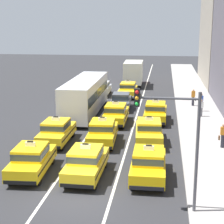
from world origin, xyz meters
TOP-DOWN VIEW (x-y plane):
  - ground_plane at (0.00, 0.00)m, footprint 160.00×160.00m
  - lane_stripe_left_center at (-1.60, 20.00)m, footprint 0.14×80.00m
  - lane_stripe_center_right at (1.60, 20.00)m, footprint 0.14×80.00m
  - sidewalk_curb at (7.20, 15.00)m, footprint 4.00×90.00m
  - taxi_left_nearest at (-3.21, 2.61)m, footprint 2.05×4.65m
  - taxi_left_second at (-3.37, 8.24)m, footprint 1.85×4.57m
  - bus_left_third at (-3.13, 17.09)m, footprint 2.63×11.23m
  - sedan_left_fourth at (-3.13, 26.58)m, footprint 1.81×4.32m
  - taxi_center_nearest at (-0.11, 2.60)m, footprint 1.88×4.58m
  - taxi_center_second at (-0.17, 8.57)m, footprint 2.01×4.63m
  - taxi_center_third at (0.06, 14.03)m, footprint 1.83×4.57m
  - sedan_center_fourth at (-0.13, 19.58)m, footprint 1.90×4.35m
  - taxi_center_fifth at (-0.03, 25.73)m, footprint 1.85×4.57m
  - box_truck_center_sixth at (-0.04, 33.63)m, footprint 2.42×7.01m
  - taxi_right_nearest at (3.27, 2.81)m, footprint 1.84×4.57m
  - taxi_right_second at (3.02, 9.16)m, footprint 2.07×4.66m
  - taxi_right_third at (3.33, 15.16)m, footprint 1.88×4.58m
  - pedestrian_mid_block at (7.93, 8.37)m, footprint 0.47×0.24m
  - pedestrian_by_storefront at (7.44, 19.03)m, footprint 0.36×0.24m
  - pedestrian_trailing at (6.89, 21.38)m, footprint 0.47×0.24m
  - pedestrian_far_corner at (7.28, 16.96)m, footprint 0.36×0.24m
  - traffic_light_pole at (4.49, -0.88)m, footprint 2.87×0.33m

SIDE VIEW (x-z plane):
  - ground_plane at x=0.00m, z-range 0.00..0.00m
  - lane_stripe_left_center at x=-1.60m, z-range 0.00..0.01m
  - lane_stripe_center_right at x=1.60m, z-range 0.00..0.01m
  - sidewalk_curb at x=7.20m, z-range 0.00..0.15m
  - sedan_left_fourth at x=-3.13m, z-range 0.06..1.64m
  - sedan_center_fourth at x=-0.13m, z-range 0.06..1.64m
  - taxi_left_nearest at x=-3.21m, z-range -0.10..1.86m
  - taxi_left_second at x=-3.37m, z-range -0.10..1.86m
  - taxi_center_nearest at x=-0.11m, z-range -0.10..1.86m
  - taxi_center_second at x=-0.17m, z-range -0.10..1.86m
  - taxi_center_third at x=0.06m, z-range -0.10..1.86m
  - taxi_center_fifth at x=-0.03m, z-range -0.10..1.86m
  - taxi_right_nearest at x=3.27m, z-range -0.10..1.86m
  - taxi_right_second at x=3.02m, z-range -0.10..1.86m
  - taxi_right_third at x=3.33m, z-range -0.10..1.86m
  - pedestrian_far_corner at x=7.28m, z-range 0.16..1.69m
  - pedestrian_mid_block at x=7.93m, z-range 0.15..1.77m
  - pedestrian_trailing at x=6.89m, z-range 0.15..1.85m
  - pedestrian_by_storefront at x=7.44m, z-range 0.16..1.85m
  - box_truck_center_sixth at x=-0.04m, z-range 0.14..3.41m
  - bus_left_third at x=-3.13m, z-range 0.21..3.43m
  - traffic_light_pole at x=4.49m, z-range 1.03..6.61m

